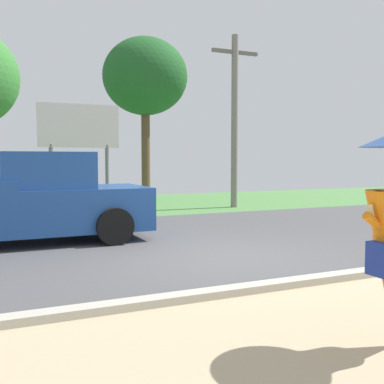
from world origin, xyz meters
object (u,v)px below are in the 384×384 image
object	(u,v)px
roadside_billboard	(79,134)
tree_left_far	(145,77)
utility_pole	(235,117)
pickup_truck	(22,201)

from	to	relation	value
roadside_billboard	tree_left_far	xyz separation A→B (m)	(3.39, 3.36, 2.57)
utility_pole	tree_left_far	size ratio (longest dim) A/B	0.90
roadside_billboard	tree_left_far	distance (m)	5.43
tree_left_far	roadside_billboard	bearing A→B (deg)	-135.24
pickup_truck	tree_left_far	bearing A→B (deg)	54.48
pickup_truck	tree_left_far	distance (m)	10.96
pickup_truck	tree_left_far	xyz separation A→B (m)	(5.53, 8.45, 4.25)
utility_pole	tree_left_far	bearing A→B (deg)	115.67
utility_pole	roadside_billboard	size ratio (longest dim) A/B	1.74
utility_pole	roadside_billboard	distance (m)	5.44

